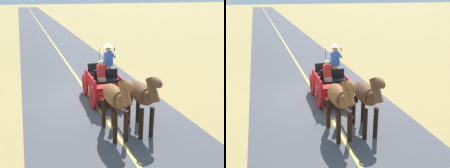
{
  "view_description": "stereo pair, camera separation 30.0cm",
  "coord_description": "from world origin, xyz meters",
  "views": [
    {
      "loc": [
        2.59,
        10.41,
        4.47
      ],
      "look_at": [
        -0.5,
        1.53,
        1.1
      ],
      "focal_mm": 41.05,
      "sensor_mm": 36.0,
      "label": 1
    },
    {
      "loc": [
        2.31,
        10.51,
        4.47
      ],
      "look_at": [
        -0.5,
        1.53,
        1.1
      ],
      "focal_mm": 41.05,
      "sensor_mm": 36.0,
      "label": 2
    }
  ],
  "objects": [
    {
      "name": "ground_plane",
      "position": [
        0.0,
        0.0,
        0.0
      ],
      "size": [
        200.0,
        200.0,
        0.0
      ],
      "primitive_type": "plane",
      "color": "tan"
    },
    {
      "name": "horse_near_side",
      "position": [
        -0.85,
        3.45,
        1.32
      ],
      "size": [
        0.59,
        2.13,
        2.21
      ],
      "color": "brown",
      "rests_on": "ground"
    },
    {
      "name": "horse_drawn_carriage",
      "position": [
        -0.5,
        0.41,
        0.82
      ],
      "size": [
        1.48,
        4.51,
        2.5
      ],
      "color": "red",
      "rests_on": "ground"
    },
    {
      "name": "road_surface",
      "position": [
        0.0,
        0.0,
        0.0
      ],
      "size": [
        5.88,
        160.0,
        0.01
      ],
      "primitive_type": "cube",
      "color": "#4C4C51",
      "rests_on": "ground"
    },
    {
      "name": "road_centre_stripe",
      "position": [
        0.0,
        0.0,
        0.01
      ],
      "size": [
        0.12,
        160.0,
        0.0
      ],
      "primitive_type": "cube",
      "color": "#DBCC4C",
      "rests_on": "road_surface"
    },
    {
      "name": "horse_off_side",
      "position": [
        0.05,
        3.43,
        1.32
      ],
      "size": [
        0.6,
        2.13,
        2.21
      ],
      "color": "brown",
      "rests_on": "ground"
    }
  ]
}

